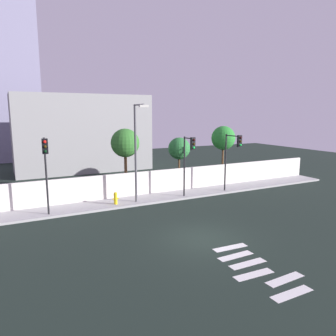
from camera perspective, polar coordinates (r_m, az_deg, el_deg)
The scene contains 14 objects.
ground_plane at distance 17.19m, azimuth 6.16°, elevation -12.36°, with size 80.00×80.00×0.00m, color black.
sidewalk at distance 24.06m, azimuth -4.69°, elevation -5.66°, with size 36.00×2.40×0.15m, color #A0A0A0.
perimeter_wall at distance 24.98m, azimuth -5.87°, elevation -2.79°, with size 36.00×0.18×1.80m, color silver.
crosswalk_marking at distance 14.69m, azimuth 15.21°, elevation -16.66°, with size 2.65×4.74×0.01m.
traffic_light_left at distance 25.72m, azimuth 11.43°, elevation 3.09°, with size 0.35×1.85×4.63m.
traffic_light_center at distance 23.80m, azimuth 3.73°, elevation 2.55°, with size 0.36×1.28×4.56m.
traffic_light_right at distance 20.63m, azimuth -20.87°, elevation 1.30°, with size 0.35×1.13×4.83m.
street_lamp_curbside at distance 22.43m, azimuth -5.58°, elevation 3.96°, with size 0.61×1.93×6.88m.
fire_hydrant at distance 22.80m, azimuth -9.29°, elevation -5.22°, with size 0.44×0.26×0.87m.
roadside_tree_leftmost at distance 25.67m, azimuth -7.60°, elevation 4.34°, with size 2.27×2.27×5.24m.
roadside_tree_midleft at distance 27.76m, azimuth 1.99°, elevation 3.44°, with size 1.90×1.90×4.37m.
roadside_tree_midright at distance 30.24m, azimuth 9.77°, elevation 5.23°, with size 2.20×2.20×5.27m.
low_building_distant at distance 37.68m, azimuth -14.91°, elevation 6.01°, with size 14.51×6.00×8.42m, color gray.
tower_on_skyline at distance 49.89m, azimuth -26.13°, elevation 20.97°, with size 6.07×5.00×33.93m, color gray.
Camera 1 is at (-8.86, -13.24, 6.45)m, focal length 34.39 mm.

